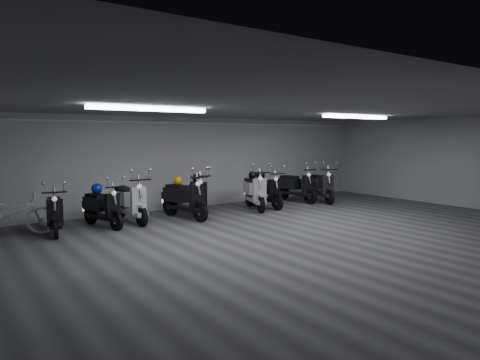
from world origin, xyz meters
TOP-DOWN VIEW (x-y plane):
  - floor at (0.00, 0.00)m, footprint 14.00×10.00m
  - ceiling at (0.00, 0.00)m, footprint 14.00×10.00m
  - back_wall at (0.00, 5.00)m, footprint 14.00×0.01m
  - right_wall at (7.00, 0.00)m, footprint 0.01×10.00m
  - fluor_strip_left at (-3.00, 1.00)m, footprint 2.40×0.18m
  - fluor_strip_right at (3.00, 1.00)m, footprint 2.40×0.18m
  - conduit at (0.00, 4.92)m, footprint 13.60×0.05m
  - scooter_0 at (-4.30, 3.45)m, footprint 0.86×1.76m
  - scooter_1 at (-3.19, 3.50)m, footprint 0.98×1.82m
  - scooter_2 at (-2.44, 3.68)m, footprint 0.82×1.97m
  - scooter_3 at (-1.03, 3.36)m, footprint 1.00×2.02m
  - scooter_5 at (-0.34, 3.85)m, footprint 1.29×1.99m
  - scooter_6 at (1.42, 3.48)m, footprint 1.30×2.06m
  - scooter_7 at (1.89, 3.56)m, footprint 0.66×1.85m
  - scooter_8 at (3.48, 3.89)m, footprint 0.81×1.93m
  - scooter_9 at (4.14, 3.40)m, footprint 1.22×2.02m
  - bicycle at (-5.18, 3.75)m, footprint 2.03×1.22m
  - helmet_0 at (-1.08, 3.62)m, footprint 0.24×0.24m
  - helmet_1 at (-3.24, 3.74)m, footprint 0.27×0.27m
  - helmet_2 at (-0.24, 4.09)m, footprint 0.27×0.27m
  - helmet_3 at (1.90, 3.82)m, footprint 0.28×0.28m
  - helmet_4 at (1.51, 3.73)m, footprint 0.24×0.24m

SIDE VIEW (x-z plane):
  - floor at x=0.00m, z-range -0.01..0.00m
  - bicycle at x=-5.18m, z-range 0.00..1.24m
  - scooter_0 at x=-4.30m, z-range 0.00..1.26m
  - scooter_1 at x=-3.19m, z-range 0.00..1.29m
  - scooter_7 at x=1.89m, z-range 0.00..1.37m
  - scooter_8 at x=3.48m, z-range 0.00..1.40m
  - scooter_5 at x=-0.34m, z-range 0.00..1.41m
  - scooter_9 at x=4.14m, z-range 0.00..1.42m
  - scooter_2 at x=-2.44m, z-range 0.00..1.43m
  - scooter_3 at x=-1.03m, z-range 0.00..1.44m
  - scooter_6 at x=1.42m, z-range 0.00..1.45m
  - helmet_1 at x=-3.24m, z-range 0.80..1.06m
  - helmet_3 at x=1.90m, z-range 0.85..1.13m
  - helmet_2 at x=-0.24m, z-range 0.87..1.14m
  - helmet_0 at x=-1.08m, z-range 0.89..1.13m
  - helmet_4 at x=1.51m, z-range 0.90..1.15m
  - back_wall at x=0.00m, z-range 0.00..2.80m
  - right_wall at x=7.00m, z-range 0.00..2.80m
  - conduit at x=0.00m, z-range 2.59..2.65m
  - fluor_strip_left at x=-3.00m, z-range 2.70..2.78m
  - fluor_strip_right at x=3.00m, z-range 2.70..2.78m
  - ceiling at x=0.00m, z-range 2.80..2.81m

